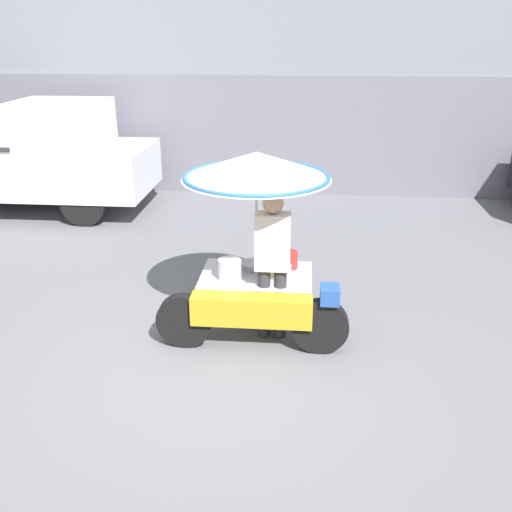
# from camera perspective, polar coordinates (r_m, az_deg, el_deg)

# --- Properties ---
(ground_plane) EXTENTS (36.00, 36.00, 0.00)m
(ground_plane) POSITION_cam_1_polar(r_m,az_deg,el_deg) (6.18, -3.18, -10.25)
(ground_plane) COLOR slate
(shopfront_building) EXTENTS (28.00, 2.06, 4.34)m
(shopfront_building) POSITION_cam_1_polar(r_m,az_deg,el_deg) (12.82, 1.51, 16.89)
(shopfront_building) COLOR gray
(shopfront_building) RESTS_ON ground
(vendor_motorcycle_cart) EXTENTS (2.09, 1.63, 2.05)m
(vendor_motorcycle_cart) POSITION_cam_1_polar(r_m,az_deg,el_deg) (6.21, 0.05, 5.14)
(vendor_motorcycle_cart) COLOR black
(vendor_motorcycle_cart) RESTS_ON ground
(vendor_person) EXTENTS (0.38, 0.23, 1.69)m
(vendor_person) POSITION_cam_1_polar(r_m,az_deg,el_deg) (6.18, 1.65, -0.24)
(vendor_person) COLOR #2D2D33
(vendor_person) RESTS_ON ground
(pickup_truck) EXTENTS (4.85, 1.96, 2.03)m
(pickup_truck) POSITION_cam_1_polar(r_m,az_deg,el_deg) (11.68, -21.83, 9.02)
(pickup_truck) COLOR black
(pickup_truck) RESTS_ON ground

